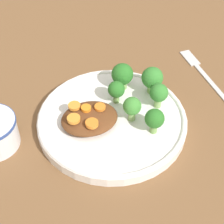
{
  "coord_description": "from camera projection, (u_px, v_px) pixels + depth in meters",
  "views": [
    {
      "loc": [
        0.16,
        0.47,
        0.53
      ],
      "look_at": [
        0.0,
        0.0,
        0.03
      ],
      "focal_mm": 60.0,
      "sensor_mm": 36.0,
      "label": 1
    }
  ],
  "objects": [
    {
      "name": "ground_plane",
      "position": [
        112.0,
        125.0,
        0.73
      ],
      "size": [
        4.0,
        4.0,
        0.0
      ],
      "primitive_type": "plane",
      "color": "brown"
    },
    {
      "name": "plate",
      "position": [
        112.0,
        120.0,
        0.72
      ],
      "size": [
        0.29,
        0.29,
        0.02
      ],
      "color": "white",
      "rests_on": "ground_plane"
    },
    {
      "name": "stew_mound",
      "position": [
        89.0,
        118.0,
        0.69
      ],
      "size": [
        0.11,
        0.09,
        0.03
      ],
      "primitive_type": "ellipsoid",
      "color": "#5B3319",
      "rests_on": "plate"
    },
    {
      "name": "broccoli_floret_0",
      "position": [
        159.0,
        94.0,
        0.71
      ],
      "size": [
        0.04,
        0.04,
        0.05
      ],
      "color": "#7FA85B",
      "rests_on": "plate"
    },
    {
      "name": "broccoli_floret_1",
      "position": [
        154.0,
        119.0,
        0.66
      ],
      "size": [
        0.04,
        0.04,
        0.05
      ],
      "color": "#759E51",
      "rests_on": "plate"
    },
    {
      "name": "broccoli_floret_2",
      "position": [
        132.0,
        107.0,
        0.69
      ],
      "size": [
        0.03,
        0.03,
        0.05
      ],
      "color": "#7FA85B",
      "rests_on": "plate"
    },
    {
      "name": "broccoli_floret_3",
      "position": [
        122.0,
        75.0,
        0.75
      ],
      "size": [
        0.04,
        0.04,
        0.06
      ],
      "color": "#759E51",
      "rests_on": "plate"
    },
    {
      "name": "broccoli_floret_4",
      "position": [
        116.0,
        90.0,
        0.72
      ],
      "size": [
        0.03,
        0.03,
        0.05
      ],
      "color": "#759E51",
      "rests_on": "plate"
    },
    {
      "name": "broccoli_floret_5",
      "position": [
        152.0,
        78.0,
        0.74
      ],
      "size": [
        0.04,
        0.04,
        0.06
      ],
      "color": "#7FA85B",
      "rests_on": "plate"
    },
    {
      "name": "carrot_slice_0",
      "position": [
        74.0,
        119.0,
        0.67
      ],
      "size": [
        0.02,
        0.02,
        0.01
      ],
      "primitive_type": "cylinder",
      "color": "orange",
      "rests_on": "stew_mound"
    },
    {
      "name": "carrot_slice_1",
      "position": [
        86.0,
        108.0,
        0.69
      ],
      "size": [
        0.02,
        0.02,
        0.01
      ],
      "primitive_type": "cylinder",
      "color": "orange",
      "rests_on": "stew_mound"
    },
    {
      "name": "carrot_slice_2",
      "position": [
        92.0,
        123.0,
        0.66
      ],
      "size": [
        0.02,
        0.02,
        0.01
      ],
      "primitive_type": "cylinder",
      "color": "orange",
      "rests_on": "stew_mound"
    },
    {
      "name": "carrot_slice_3",
      "position": [
        100.0,
        107.0,
        0.69
      ],
      "size": [
        0.02,
        0.02,
        0.01
      ],
      "primitive_type": "cylinder",
      "color": "orange",
      "rests_on": "stew_mound"
    },
    {
      "name": "carrot_slice_4",
      "position": [
        74.0,
        106.0,
        0.69
      ],
      "size": [
        0.02,
        0.02,
        0.01
      ],
      "primitive_type": "cylinder",
      "color": "orange",
      "rests_on": "stew_mound"
    },
    {
      "name": "fork",
      "position": [
        200.0,
        69.0,
        0.84
      ],
      "size": [
        0.03,
        0.19,
        0.01
      ],
      "rotation": [
        0.0,
        0.0,
        11.02
      ],
      "color": "silver",
      "rests_on": "ground_plane"
    }
  ]
}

